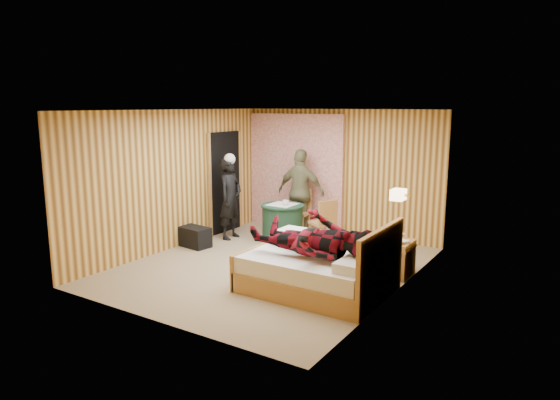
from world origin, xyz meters
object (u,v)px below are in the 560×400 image
Objects in this scene: nightstand at (398,258)px; chair_near at (325,219)px; round_table at (283,223)px; man_on_bed at (313,228)px; bed at (318,269)px; chair_far at (299,208)px; woman_standing at (230,198)px; duffel_bag at (194,237)px; wall_lamp at (398,195)px; man_at_table at (301,192)px.

chair_near is (-1.68, 0.82, 0.23)m from nightstand.
man_on_bed reaches higher than round_table.
chair_far is (-1.78, 2.49, 0.24)m from bed.
chair_far is at bearing 125.44° from bed.
nightstand is 0.36× the size of woman_standing.
bed reaches higher than duffel_bag.
woman_standing is at bearing 151.23° from bed.
round_table is 1.13m from woman_standing.
wall_lamp is 3.04m from man_at_table.
nightstand is 0.61× the size of chair_far.
duffel_bag is (-1.20, -1.82, -0.36)m from chair_far.
round_table is at bearing 50.71° from duffel_bag.
woman_standing reaches higher than wall_lamp.
woman_standing is 0.92× the size of man_at_table.
duffel_bag is 0.41× the size of woman_standing.
chair_far reaches higher than duffel_bag.
man_at_table is (0.00, 0.69, 0.49)m from round_table.
chair_near is 2.45m from duffel_bag.
chair_far is 1.41m from woman_standing.
man_at_table reaches higher than nightstand.
bed is at bearing -121.94° from woman_standing.
bed is at bearing -46.21° from round_table.
man_on_bed is (0.02, -0.23, 0.65)m from bed.
man_at_table reaches higher than woman_standing.
nightstand is 2.92m from man_at_table.
wall_lamp reaches higher than chair_far.
chair_far is (-0.01, 0.66, 0.17)m from round_table.
round_table is at bearing 164.85° from nightstand.
chair_far is at bearing 123.44° from man_on_bed.
woman_standing reaches higher than bed.
nightstand is 0.64× the size of chair_near.
chair_near is (-0.93, 1.98, 0.21)m from bed.
man_at_table reaches higher than chair_near.
nightstand is at bearing 93.81° from chair_near.
chair_far is at bearing -47.97° from woman_standing.
woman_standing is at bearing -45.85° from chair_near.
man_on_bed is at bearing -9.69° from duffel_bag.
man_on_bed is at bearing -65.77° from chair_far.
nightstand is 1.70m from man_on_bed.
chair_far is at bearing 66.07° from man_at_table.
chair_far reaches higher than round_table.
round_table is (-2.56, 0.90, -0.93)m from wall_lamp.
chair_near is 0.50× the size of man_on_bed.
man_at_table is (-0.83, 0.55, 0.35)m from chair_near.
man_on_bed is (1.78, -2.06, 0.57)m from round_table.
chair_far is 2.21m from duffel_bag.
wall_lamp is 3.63m from woman_standing.
duffel_bag is 0.37× the size of man_on_bed.
chair_near is at bearing 115.21° from bed.
wall_lamp is 0.16× the size of woman_standing.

